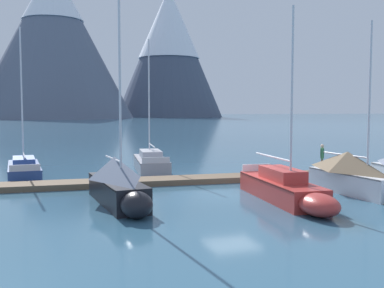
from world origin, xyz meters
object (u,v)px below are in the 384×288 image
at_px(sailboat_second_berth, 118,182).
at_px(sailboat_mid_dock_port, 150,162).
at_px(sailboat_mid_dock_starboard, 287,189).
at_px(person_on_dock, 322,156).
at_px(sailboat_far_berth, 355,174).
at_px(sailboat_nearest_berth, 24,167).

relative_size(sailboat_second_berth, sailboat_mid_dock_port, 0.99).
distance_m(sailboat_mid_dock_port, sailboat_mid_dock_starboard, 12.84).
relative_size(sailboat_second_berth, person_on_dock, 5.18).
relative_size(sailboat_mid_dock_port, sailboat_far_berth, 1.08).
bearing_deg(sailboat_far_berth, sailboat_second_berth, 173.52).
bearing_deg(sailboat_mid_dock_port, person_on_dock, -35.64).
relative_size(sailboat_far_berth, person_on_dock, 4.80).
xyz_separation_m(sailboat_mid_dock_port, sailboat_mid_dock_starboard, (3.15, -12.45, 0.02)).
bearing_deg(sailboat_nearest_berth, sailboat_far_berth, -38.39).
xyz_separation_m(sailboat_mid_dock_starboard, person_on_dock, (5.92, 5.94, 0.68)).
height_order(sailboat_mid_dock_port, sailboat_far_berth, sailboat_mid_dock_port).
bearing_deg(person_on_dock, sailboat_mid_dock_starboard, -134.91).
relative_size(sailboat_second_berth, sailboat_mid_dock_starboard, 1.04).
bearing_deg(sailboat_far_berth, sailboat_nearest_berth, 141.61).
height_order(sailboat_nearest_berth, sailboat_second_berth, sailboat_nearest_berth).
relative_size(sailboat_mid_dock_starboard, sailboat_far_berth, 1.04).
distance_m(sailboat_mid_dock_starboard, person_on_dock, 8.41).
distance_m(sailboat_mid_dock_starboard, sailboat_far_berth, 4.15).
relative_size(sailboat_mid_dock_port, person_on_dock, 5.21).
relative_size(sailboat_nearest_berth, person_on_dock, 5.43).
bearing_deg(person_on_dock, sailboat_nearest_berth, 158.36).
height_order(sailboat_far_berth, person_on_dock, sailboat_far_berth).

